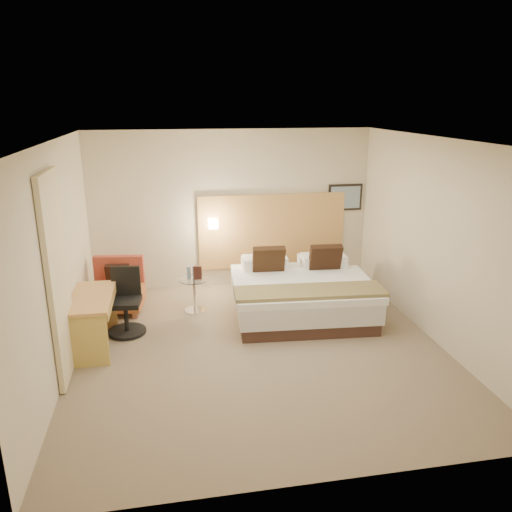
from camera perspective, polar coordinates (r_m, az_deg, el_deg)
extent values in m
cube|color=#7C6A53|center=(6.75, 0.33, -10.53)|extent=(4.80, 5.00, 0.02)
cube|color=silver|center=(5.98, 0.38, 13.19)|extent=(4.80, 5.00, 0.02)
cube|color=beige|center=(8.63, -2.73, 5.34)|extent=(4.80, 0.02, 2.70)
cube|color=beige|center=(3.96, 7.16, -9.78)|extent=(4.80, 0.02, 2.70)
cube|color=beige|center=(6.27, -21.86, -0.57)|extent=(0.02, 5.00, 2.70)
cube|color=beige|center=(7.06, 19.96, 1.57)|extent=(0.02, 5.00, 2.70)
cube|color=tan|center=(8.80, 1.87, 2.91)|extent=(2.60, 0.04, 1.30)
cube|color=black|center=(9.05, 10.14, 6.63)|extent=(0.62, 0.03, 0.47)
cube|color=#768EA3|center=(9.04, 10.19, 6.60)|extent=(0.54, 0.01, 0.39)
cylinder|color=silver|center=(8.55, -4.96, 3.80)|extent=(0.02, 0.12, 0.02)
cube|color=#FCEAC4|center=(8.49, -4.92, 3.71)|extent=(0.15, 0.15, 0.15)
cube|color=beige|center=(6.06, -21.70, -2.44)|extent=(0.06, 0.90, 2.42)
cylinder|color=#84A9CD|center=(7.70, -7.69, -1.87)|extent=(0.07, 0.07, 0.19)
cylinder|color=#8AB7D5|center=(7.70, -7.06, -1.83)|extent=(0.07, 0.07, 0.19)
cube|color=#3D1E19|center=(7.64, -6.68, -1.90)|extent=(0.13, 0.07, 0.21)
cube|color=#3C251E|center=(7.80, 4.98, -5.76)|extent=(2.07, 2.07, 0.18)
cube|color=silver|center=(7.71, 5.03, -4.12)|extent=(2.13, 2.13, 0.30)
cube|color=white|center=(7.38, 5.49, -3.46)|extent=(2.15, 1.58, 0.10)
cube|color=white|center=(8.24, 0.80, -0.84)|extent=(0.72, 0.43, 0.18)
cube|color=white|center=(8.41, 7.30, -0.61)|extent=(0.72, 0.43, 0.18)
cube|color=white|center=(7.97, 1.04, -0.74)|extent=(0.72, 0.43, 0.18)
cube|color=white|center=(8.14, 7.75, -0.50)|extent=(0.72, 0.43, 0.18)
cube|color=black|center=(7.76, 1.45, -0.62)|extent=(0.52, 0.30, 0.51)
cube|color=black|center=(7.93, 7.91, -0.40)|extent=(0.52, 0.30, 0.51)
cube|color=gold|center=(6.99, 6.16, -4.04)|extent=(2.13, 0.69, 0.05)
cube|color=#A2814C|center=(7.94, -18.04, -6.52)|extent=(0.09, 0.09, 0.10)
cube|color=#B87457|center=(7.80, -13.63, -6.56)|extent=(0.09, 0.09, 0.10)
cube|color=tan|center=(8.42, -17.15, -5.04)|extent=(0.09, 0.09, 0.10)
cube|color=#B07453|center=(8.29, -12.99, -5.05)|extent=(0.09, 0.09, 0.10)
cube|color=#AC5A2E|center=(8.03, -15.57, -4.50)|extent=(0.85, 0.77, 0.29)
cube|color=#9C3929|center=(8.17, -15.37, -1.45)|extent=(0.78, 0.21, 0.43)
cube|color=black|center=(8.09, -15.48, -2.14)|extent=(0.39, 0.23, 0.38)
cylinder|color=white|center=(7.90, -6.98, -6.17)|extent=(0.38, 0.38, 0.02)
cylinder|color=silver|center=(7.80, -7.04, -4.42)|extent=(0.05, 0.05, 0.50)
cylinder|color=silver|center=(7.71, -7.11, -2.63)|extent=(0.57, 0.57, 0.01)
cube|color=tan|center=(6.83, -18.34, -4.51)|extent=(0.54, 1.16, 0.04)
cube|color=gold|center=(6.48, -18.67, -9.24)|extent=(0.48, 0.04, 0.68)
cube|color=tan|center=(7.46, -17.52, -5.57)|extent=(0.48, 0.04, 0.68)
cube|color=tan|center=(6.85, -17.88, -5.10)|extent=(0.44, 1.08, 0.10)
cylinder|color=black|center=(7.34, -14.48, -8.33)|extent=(0.57, 0.57, 0.04)
cylinder|color=black|center=(7.25, -14.61, -6.75)|extent=(0.07, 0.07, 0.40)
cube|color=black|center=(7.17, -14.74, -5.14)|extent=(0.46, 0.46, 0.07)
cube|color=black|center=(7.25, -14.65, -2.74)|extent=(0.40, 0.09, 0.42)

